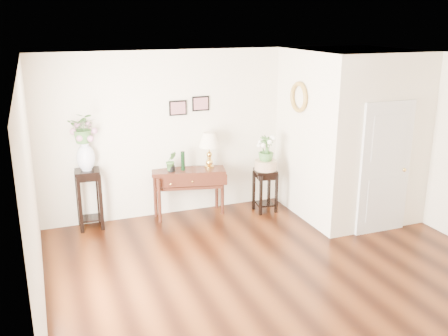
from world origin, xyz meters
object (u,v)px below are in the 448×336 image
table_lamp (209,148)px  plant_stand_a (89,199)px  plant_stand_b (265,190)px  console_table (189,192)px

table_lamp → plant_stand_a: bearing=178.6°
table_lamp → plant_stand_b: (0.93, -0.29, -0.79)m
console_table → table_lamp: size_ratio=1.99×
console_table → plant_stand_a: (-1.66, 0.05, 0.08)m
console_table → plant_stand_a: bearing=-168.9°
plant_stand_a → plant_stand_b: plant_stand_a is taller
table_lamp → plant_stand_b: 1.26m
table_lamp → plant_stand_b: bearing=-17.6°
console_table → table_lamp: (0.37, 0.00, 0.76)m
plant_stand_b → console_table: bearing=167.3°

